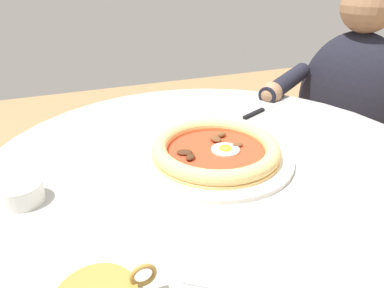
{
  "coord_description": "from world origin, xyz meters",
  "views": [
    {
      "loc": [
        0.57,
        -0.28,
        1.1
      ],
      "look_at": [
        -0.03,
        -0.04,
        0.77
      ],
      "focal_mm": 32.07,
      "sensor_mm": 36.0,
      "label": 1
    }
  ],
  "objects_px": {
    "steak_knife": "(260,111)",
    "diner_person": "(336,154)",
    "pizza_on_plate": "(217,151)",
    "ramekin_capers": "(21,192)",
    "cafe_chair_diner": "(353,136)",
    "dining_table": "(213,222)"
  },
  "relations": [
    {
      "from": "dining_table",
      "to": "diner_person",
      "type": "distance_m",
      "value": 0.72
    },
    {
      "from": "steak_knife",
      "to": "diner_person",
      "type": "xyz_separation_m",
      "value": [
        -0.09,
        0.42,
        -0.27
      ]
    },
    {
      "from": "pizza_on_plate",
      "to": "ramekin_capers",
      "type": "relative_size",
      "value": 4.42
    },
    {
      "from": "ramekin_capers",
      "to": "dining_table",
      "type": "bearing_deg",
      "value": 91.86
    },
    {
      "from": "steak_knife",
      "to": "diner_person",
      "type": "distance_m",
      "value": 0.5
    },
    {
      "from": "steak_knife",
      "to": "ramekin_capers",
      "type": "bearing_deg",
      "value": -70.87
    },
    {
      "from": "pizza_on_plate",
      "to": "ramekin_capers",
      "type": "distance_m",
      "value": 0.38
    },
    {
      "from": "pizza_on_plate",
      "to": "steak_knife",
      "type": "bearing_deg",
      "value": 130.65
    },
    {
      "from": "ramekin_capers",
      "to": "pizza_on_plate",
      "type": "bearing_deg",
      "value": 91.9
    },
    {
      "from": "pizza_on_plate",
      "to": "cafe_chair_diner",
      "type": "distance_m",
      "value": 0.89
    },
    {
      "from": "dining_table",
      "to": "pizza_on_plate",
      "type": "distance_m",
      "value": 0.19
    },
    {
      "from": "dining_table",
      "to": "ramekin_capers",
      "type": "bearing_deg",
      "value": -88.14
    },
    {
      "from": "ramekin_capers",
      "to": "diner_person",
      "type": "relative_size",
      "value": 0.07
    },
    {
      "from": "ramekin_capers",
      "to": "diner_person",
      "type": "xyz_separation_m",
      "value": [
        -0.3,
        1.03,
        -0.28
      ]
    },
    {
      "from": "diner_person",
      "to": "ramekin_capers",
      "type": "bearing_deg",
      "value": -73.78
    },
    {
      "from": "pizza_on_plate",
      "to": "cafe_chair_diner",
      "type": "height_order",
      "value": "cafe_chair_diner"
    },
    {
      "from": "diner_person",
      "to": "cafe_chair_diner",
      "type": "distance_m",
      "value": 0.14
    },
    {
      "from": "pizza_on_plate",
      "to": "steak_knife",
      "type": "xyz_separation_m",
      "value": [
        -0.2,
        0.23,
        -0.02
      ]
    },
    {
      "from": "steak_knife",
      "to": "diner_person",
      "type": "height_order",
      "value": "diner_person"
    },
    {
      "from": "dining_table",
      "to": "pizza_on_plate",
      "type": "xyz_separation_m",
      "value": [
        -0.0,
        0.0,
        0.19
      ]
    },
    {
      "from": "cafe_chair_diner",
      "to": "pizza_on_plate",
      "type": "bearing_deg",
      "value": -66.37
    },
    {
      "from": "dining_table",
      "to": "diner_person",
      "type": "xyz_separation_m",
      "value": [
        -0.29,
        0.65,
        -0.09
      ]
    }
  ]
}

